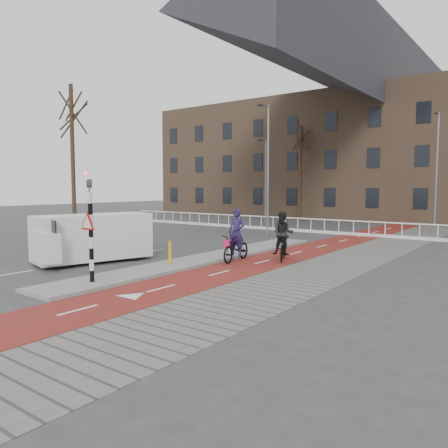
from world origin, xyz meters
The scene contains 16 objects.
ground centered at (0.00, 0.00, 0.00)m, with size 120.00×120.00×0.00m, color #38383A.
bike_lane centered at (1.50, 10.00, 0.01)m, with size 2.50×60.00×0.01m, color maroon.
sidewalk centered at (4.30, 10.00, 0.01)m, with size 3.00×60.00×0.01m, color slate.
curb_island centered at (-0.70, 4.00, 0.06)m, with size 1.80×16.00×0.12m, color gray.
traffic_signal centered at (-0.60, -2.02, 1.99)m, with size 0.80×0.80×3.68m.
bollard centered at (-0.84, 1.86, 0.57)m, with size 0.12×0.12×0.91m, color gold.
cyclist_near centered at (0.55, 4.44, 0.76)m, with size 1.06×2.25×2.22m.
cyclist_far centered at (2.07, 5.72, 0.88)m, with size 1.31×2.03×2.10m.
van centered at (-4.24, 0.74, 1.05)m, with size 3.04×4.98×2.00m.
railing centered at (-5.00, 17.00, 0.31)m, with size 28.00×0.10×0.99m.
townhouse_row centered at (-3.00, 32.00, 7.81)m, with size 46.00×10.00×15.90m.
tree_left centered at (-11.81, 5.08, 4.58)m, with size 0.25×0.25×9.17m, color #302015.
tree_mid centered at (-7.36, 25.94, 4.34)m, with size 0.28×0.28×8.69m, color #302015.
streetlight_near centered at (-2.90, 12.73, 4.05)m, with size 0.12×0.12×8.10m, color slate.
streetlight_left centered at (-8.48, 21.66, 3.58)m, with size 0.12×0.12×7.15m, color slate.
streetlight_right centered at (5.01, 21.15, 4.00)m, with size 0.12×0.12×7.99m, color slate.
Camera 1 is at (11.05, -10.54, 3.17)m, focal length 35.00 mm.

